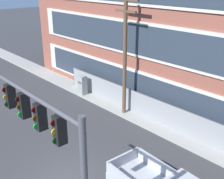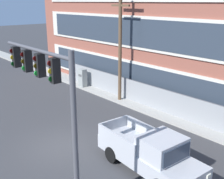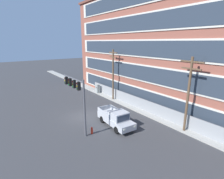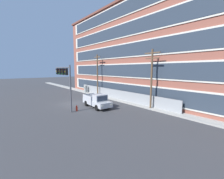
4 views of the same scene
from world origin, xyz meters
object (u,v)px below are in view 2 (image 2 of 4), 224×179
object	(u,v)px
traffic_signal_mast	(47,86)
electrical_cabinet	(83,79)
pickup_truck_silver	(151,153)
utility_pole_near_corner	(120,42)

from	to	relation	value
traffic_signal_mast	electrical_cabinet	xyz separation A→B (m)	(-10.88, 9.14, -3.63)
pickup_truck_silver	utility_pole_near_corner	bearing A→B (deg)	146.06
utility_pole_near_corner	electrical_cabinet	bearing A→B (deg)	-178.05
utility_pole_near_corner	electrical_cabinet	distance (m)	6.04
pickup_truck_silver	electrical_cabinet	xyz separation A→B (m)	(-12.70, 5.19, -0.07)
traffic_signal_mast	pickup_truck_silver	world-z (taller)	traffic_signal_mast
utility_pole_near_corner	pickup_truck_silver	bearing A→B (deg)	-33.94
traffic_signal_mast	pickup_truck_silver	xyz separation A→B (m)	(1.82, 3.95, -3.56)
traffic_signal_mast	pickup_truck_silver	distance (m)	5.62
traffic_signal_mast	electrical_cabinet	distance (m)	14.66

